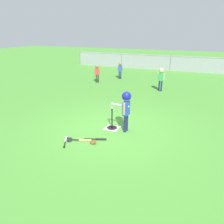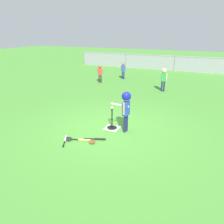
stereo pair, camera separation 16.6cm
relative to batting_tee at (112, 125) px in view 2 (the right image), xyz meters
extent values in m
plane|color=#478C33|center=(0.02, -0.10, -0.10)|extent=(60.00, 60.00, 0.00)
cube|color=white|center=(0.00, 0.00, -0.10)|extent=(0.44, 0.44, 0.01)
cylinder|color=black|center=(0.00, 0.00, -0.09)|extent=(0.32, 0.32, 0.03)
cylinder|color=black|center=(0.00, 0.00, 0.24)|extent=(0.04, 0.04, 0.63)
cylinder|color=black|center=(0.00, 0.00, 0.54)|extent=(0.06, 0.06, 0.02)
sphere|color=white|center=(0.00, 0.00, 0.59)|extent=(0.07, 0.07, 0.07)
cylinder|color=#191E4C|center=(0.48, -0.11, 0.17)|extent=(0.08, 0.08, 0.55)
cylinder|color=#191E4C|center=(0.49, 0.01, 0.17)|extent=(0.08, 0.08, 0.55)
cube|color=#2347B7|center=(0.48, -0.05, 0.66)|extent=(0.17, 0.26, 0.42)
cylinder|color=tan|center=(0.47, -0.20, 0.69)|extent=(0.06, 0.06, 0.36)
cylinder|color=tan|center=(0.50, 0.10, 0.69)|extent=(0.06, 0.06, 0.36)
sphere|color=tan|center=(0.48, -0.05, 1.00)|extent=(0.24, 0.24, 0.24)
sphere|color=#141999|center=(0.48, -0.05, 1.03)|extent=(0.28, 0.28, 0.28)
cylinder|color=silver|center=(0.27, -0.03, 0.72)|extent=(0.60, 0.12, 0.06)
cylinder|color=#191E4C|center=(-2.40, 7.12, 0.14)|extent=(0.07, 0.07, 0.48)
cylinder|color=#191E4C|center=(-2.50, 7.09, 0.14)|extent=(0.07, 0.07, 0.48)
cube|color=#2347B7|center=(-2.45, 7.11, 0.56)|extent=(0.24, 0.19, 0.37)
cylinder|color=#8C6647|center=(-2.33, 7.15, 0.58)|extent=(0.05, 0.05, 0.32)
cylinder|color=#8C6647|center=(-2.58, 7.06, 0.58)|extent=(0.05, 0.05, 0.32)
sphere|color=#8C6647|center=(-2.45, 7.11, 0.86)|extent=(0.21, 0.21, 0.21)
cylinder|color=#262626|center=(-3.26, 5.59, 0.14)|extent=(0.07, 0.07, 0.48)
cylinder|color=#262626|center=(-3.36, 5.53, 0.14)|extent=(0.07, 0.07, 0.48)
cube|color=red|center=(-3.31, 5.56, 0.57)|extent=(0.25, 0.22, 0.37)
cylinder|color=#8C6647|center=(-3.19, 5.63, 0.59)|extent=(0.05, 0.05, 0.32)
cylinder|color=#8C6647|center=(-3.42, 5.49, 0.59)|extent=(0.05, 0.05, 0.32)
sphere|color=#8C6647|center=(-3.31, 5.56, 0.87)|extent=(0.21, 0.21, 0.21)
cylinder|color=#191E4C|center=(0.57, 5.14, 0.16)|extent=(0.08, 0.08, 0.52)
cylinder|color=#191E4C|center=(0.46, 5.15, 0.16)|extent=(0.08, 0.08, 0.52)
cube|color=green|center=(0.51, 5.14, 0.62)|extent=(0.25, 0.16, 0.41)
cylinder|color=beige|center=(0.66, 5.13, 0.65)|extent=(0.06, 0.06, 0.35)
cylinder|color=beige|center=(0.37, 5.16, 0.65)|extent=(0.06, 0.06, 0.35)
sphere|color=beige|center=(0.51, 5.14, 0.96)|extent=(0.23, 0.23, 0.23)
cylinder|color=silver|center=(-0.89, -1.27, -0.07)|extent=(0.19, 0.29, 0.06)
cylinder|color=black|center=(-0.75, -1.53, -0.07)|extent=(0.16, 0.27, 0.03)
cylinder|color=black|center=(-0.69, -1.66, -0.07)|extent=(0.05, 0.04, 0.05)
cylinder|color=#DBB266|center=(-0.35, -1.11, -0.07)|extent=(0.36, 0.16, 0.06)
cylinder|color=black|center=(-0.69, -1.21, -0.07)|extent=(0.35, 0.13, 0.03)
cylinder|color=black|center=(-0.86, -1.26, -0.07)|extent=(0.03, 0.05, 0.05)
cylinder|color=black|center=(0.03, -0.88, -0.07)|extent=(0.31, 0.17, 0.06)
cylinder|color=black|center=(-0.26, -0.98, -0.07)|extent=(0.30, 0.14, 0.03)
cylinder|color=black|center=(-0.41, -1.04, -0.07)|extent=(0.03, 0.05, 0.05)
ellipsoid|color=brown|center=(-0.11, -1.12, -0.07)|extent=(0.23, 0.27, 0.07)
cube|color=brown|center=(-0.01, -1.15, -0.07)|extent=(0.06, 0.06, 0.06)
ellipsoid|color=black|center=(-0.78, -1.25, -0.07)|extent=(0.23, 0.26, 0.07)
cube|color=black|center=(-0.87, -1.22, -0.07)|extent=(0.06, 0.06, 0.06)
cylinder|color=slate|center=(-7.98, 11.45, 0.47)|extent=(0.06, 0.06, 1.15)
cylinder|color=slate|center=(-3.98, 11.45, 0.47)|extent=(0.06, 0.06, 1.15)
cylinder|color=slate|center=(0.02, 11.45, 0.47)|extent=(0.06, 0.06, 1.15)
cube|color=gray|center=(0.02, 11.45, 0.99)|extent=(16.00, 0.03, 0.03)
cube|color=gray|center=(0.02, 11.45, 0.47)|extent=(16.00, 0.01, 1.15)
camera|label=1|loc=(2.47, -5.81, 2.84)|focal=34.69mm
camera|label=2|loc=(2.62, -5.75, 2.84)|focal=34.69mm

